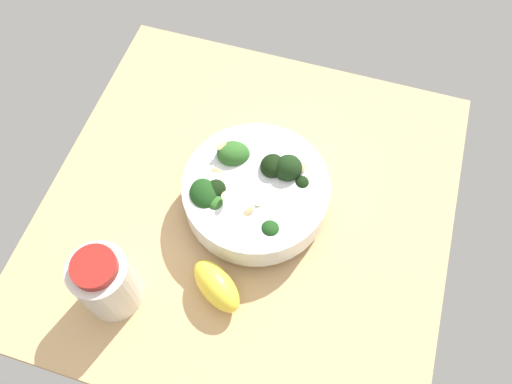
# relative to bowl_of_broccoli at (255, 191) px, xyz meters

# --- Properties ---
(ground_plane) EXTENTS (0.59, 0.59, 0.04)m
(ground_plane) POSITION_rel_bowl_of_broccoli_xyz_m (0.01, 0.01, -0.06)
(ground_plane) COLOR tan
(bowl_of_broccoli) EXTENTS (0.21, 0.21, 0.09)m
(bowl_of_broccoli) POSITION_rel_bowl_of_broccoli_xyz_m (0.00, 0.00, 0.00)
(bowl_of_broccoli) COLOR white
(bowl_of_broccoli) RESTS_ON ground_plane
(lemon_wedge) EXTENTS (0.09, 0.08, 0.05)m
(lemon_wedge) POSITION_rel_bowl_of_broccoli_xyz_m (0.01, 0.14, -0.02)
(lemon_wedge) COLOR yellow
(lemon_wedge) RESTS_ON ground_plane
(bottle_tall) EXTENTS (0.07, 0.07, 0.12)m
(bottle_tall) POSITION_rel_bowl_of_broccoli_xyz_m (0.14, 0.19, 0.01)
(bottle_tall) COLOR beige
(bottle_tall) RESTS_ON ground_plane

